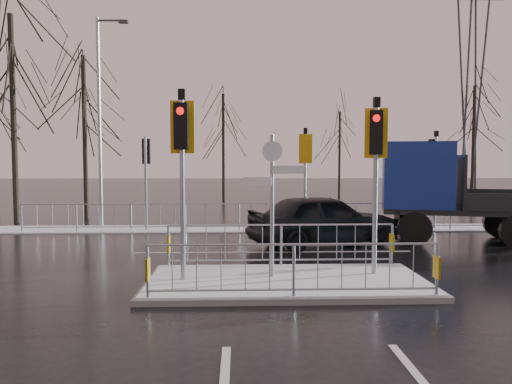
{
  "coord_description": "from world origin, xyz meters",
  "views": [
    {
      "loc": [
        -1.02,
        -10.49,
        2.7
      ],
      "look_at": [
        -0.55,
        3.09,
        1.8
      ],
      "focal_mm": 35.0,
      "sensor_mm": 36.0,
      "label": 1
    }
  ],
  "objects_px": {
    "traffic_island": "(286,267)",
    "street_lamp_left": "(101,114)",
    "car_far_lane": "(323,219)",
    "flatbed_truck": "(448,189)"
  },
  "relations": [
    {
      "from": "flatbed_truck",
      "to": "car_far_lane",
      "type": "bearing_deg",
      "value": -171.14
    },
    {
      "from": "flatbed_truck",
      "to": "street_lamp_left",
      "type": "relative_size",
      "value": 0.91
    },
    {
      "from": "traffic_island",
      "to": "street_lamp_left",
      "type": "distance_m",
      "value": 12.17
    },
    {
      "from": "street_lamp_left",
      "to": "car_far_lane",
      "type": "bearing_deg",
      "value": -29.35
    },
    {
      "from": "traffic_island",
      "to": "street_lamp_left",
      "type": "xyz_separation_m",
      "value": [
        -6.42,
        9.49,
        4.1
      ]
    },
    {
      "from": "car_far_lane",
      "to": "street_lamp_left",
      "type": "relative_size",
      "value": 0.58
    },
    {
      "from": "flatbed_truck",
      "to": "street_lamp_left",
      "type": "height_order",
      "value": "street_lamp_left"
    },
    {
      "from": "car_far_lane",
      "to": "flatbed_truck",
      "type": "xyz_separation_m",
      "value": [
        4.22,
        0.66,
        0.92
      ]
    },
    {
      "from": "car_far_lane",
      "to": "traffic_island",
      "type": "bearing_deg",
      "value": 144.19
    },
    {
      "from": "traffic_island",
      "to": "flatbed_truck",
      "type": "relative_size",
      "value": 0.81
    }
  ]
}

